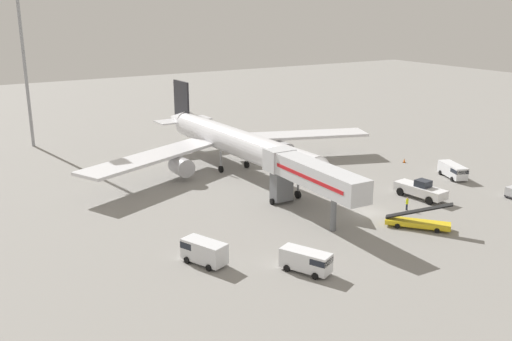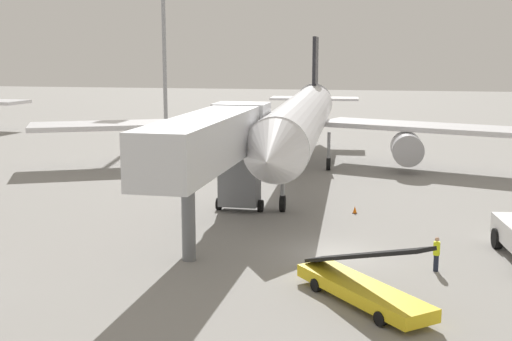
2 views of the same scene
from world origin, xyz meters
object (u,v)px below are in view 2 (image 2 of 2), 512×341
jet_bridge (216,143)px  safety_cone_bravo (355,210)px  belt_loader_truck (363,286)px  airplane_at_gate (302,120)px  ground_crew_worker_foreground (436,253)px

jet_bridge → safety_cone_bravo: size_ratio=37.12×
jet_bridge → belt_loader_truck: 13.91m
belt_loader_truck → airplane_at_gate: bearing=101.7°
belt_loader_truck → ground_crew_worker_foreground: (3.33, 5.03, 0.12)m
ground_crew_worker_foreground → belt_loader_truck: bearing=-123.5°
belt_loader_truck → safety_cone_bravo: belt_loader_truck is taller
ground_crew_worker_foreground → airplane_at_gate: bearing=110.4°
ground_crew_worker_foreground → safety_cone_bravo: (-4.43, 11.19, -0.67)m
jet_bridge → safety_cone_bravo: bearing=40.0°
belt_loader_truck → ground_crew_worker_foreground: belt_loader_truck is taller
airplane_at_gate → jet_bridge: size_ratio=2.83×
ground_crew_worker_foreground → safety_cone_bravo: size_ratio=3.55×
safety_cone_bravo → ground_crew_worker_foreground: bearing=-68.4°
jet_bridge → airplane_at_gate: bearing=84.2°
jet_bridge → safety_cone_bravo: (7.70, 6.46, -5.08)m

